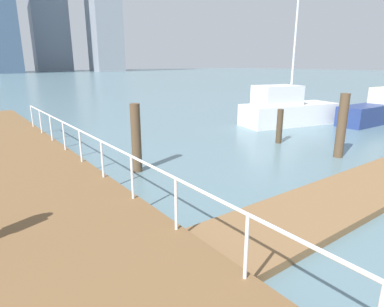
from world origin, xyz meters
TOP-DOWN VIEW (x-y plane):
  - ground_plane at (0.00, 20.00)m, footprint 300.00×300.00m
  - floating_dock at (2.33, 8.88)m, footprint 11.66×2.00m
  - boardwalk_railing at (-3.15, 8.69)m, footprint 0.06×27.89m
  - dock_piling_0 at (5.44, 11.21)m, footprint 0.35×0.35m
  - dock_piling_2 at (-1.60, 14.30)m, footprint 0.32×0.32m
  - dock_piling_3 at (5.42, 14.08)m, footprint 0.27×0.27m
  - moored_boat_1 at (9.37, 16.79)m, footprint 6.09×3.31m
  - moored_boat_3 at (15.01, 13.98)m, footprint 7.32×1.61m

SIDE VIEW (x-z plane):
  - ground_plane at x=0.00m, z-range 0.00..0.00m
  - floating_dock at x=2.33m, z-range 0.00..0.18m
  - dock_piling_3 at x=5.42m, z-range 0.00..1.54m
  - moored_boat_3 at x=15.01m, z-range -0.24..1.83m
  - moored_boat_1 at x=9.37m, z-range -3.36..5.15m
  - dock_piling_2 at x=-1.60m, z-range 0.00..2.28m
  - dock_piling_0 at x=5.44m, z-range 0.00..2.44m
  - boardwalk_railing at x=-3.15m, z-range 0.71..1.79m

